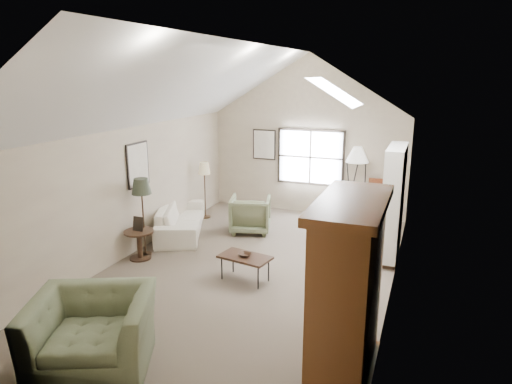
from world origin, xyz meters
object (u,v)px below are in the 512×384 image
(armchair_near, at_px, (92,333))
(coffee_table, at_px, (245,268))
(armoire, at_px, (347,294))
(side_chair, at_px, (376,202))
(sofa, at_px, (181,219))
(armchair_far, at_px, (250,214))
(side_table, at_px, (140,245))

(armchair_near, bearing_deg, coffee_table, 50.22)
(armoire, bearing_deg, side_chair, 93.54)
(sofa, bearing_deg, side_chair, -85.00)
(armchair_near, xyz_separation_m, side_chair, (2.53, 6.83, 0.08))
(armoire, xyz_separation_m, side_chair, (-0.37, 5.98, -0.56))
(armoire, distance_m, sofa, 5.84)
(sofa, xyz_separation_m, armchair_far, (1.43, 0.64, 0.08))
(armchair_far, xyz_separation_m, coffee_table, (0.86, -2.39, -0.18))
(armchair_near, height_order, armchair_far, armchair_near)
(coffee_table, bearing_deg, armchair_far, 109.71)
(armoire, distance_m, coffee_table, 3.05)
(armoire, height_order, side_table, armoire)
(sofa, relative_size, armchair_far, 2.54)
(side_chair, bearing_deg, coffee_table, -114.45)
(armchair_near, distance_m, side_table, 3.38)
(sofa, relative_size, coffee_table, 2.59)
(side_table, bearing_deg, armoire, -26.65)
(armchair_near, bearing_deg, armoire, -7.77)
(coffee_table, distance_m, side_chair, 4.31)
(coffee_table, xyz_separation_m, side_chair, (1.72, 3.94, 0.32))
(armchair_far, xyz_separation_m, side_chair, (2.58, 1.54, 0.13))
(armchair_near, relative_size, armchair_far, 1.56)
(armoire, bearing_deg, armchair_near, -163.59)
(armchair_far, bearing_deg, side_chair, -165.45)
(armchair_near, bearing_deg, side_chair, 45.51)
(coffee_table, height_order, side_chair, side_chair)
(side_table, bearing_deg, armchair_near, -64.28)
(armchair_near, distance_m, coffee_table, 3.01)
(sofa, distance_m, side_table, 1.60)
(armchair_far, bearing_deg, armoire, 107.26)
(coffee_table, relative_size, side_table, 1.54)
(coffee_table, distance_m, side_table, 2.28)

